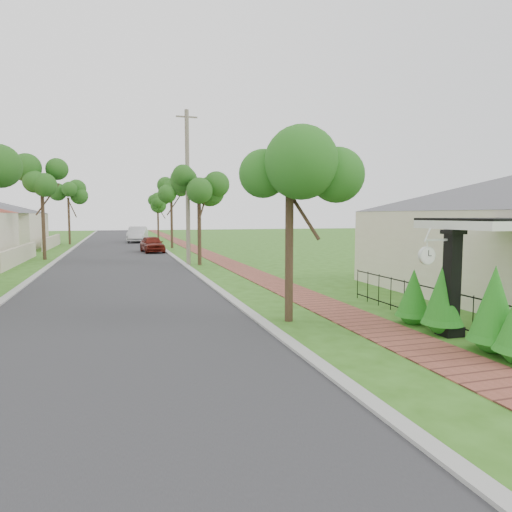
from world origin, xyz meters
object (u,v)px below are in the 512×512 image
near_tree (290,176)px  station_clock (428,254)px  porch_post (451,289)px  utility_pole (188,187)px  parked_car_red (152,244)px  parked_car_white (138,235)px

near_tree → station_clock: 3.98m
porch_post → utility_pole: (-3.65, 17.26, 3.30)m
station_clock → utility_pole: bearing=99.8°
parked_car_red → station_clock: 27.15m
parked_car_white → near_tree: bearing=-78.0°
utility_pole → station_clock: size_ratio=10.34×
parked_car_red → station_clock: bearing=-87.0°
parked_car_red → near_tree: 24.58m
station_clock → parked_car_white: bearing=96.9°
porch_post → parked_car_white: (-5.55, 40.52, -0.30)m
porch_post → parked_car_red: 27.27m
parked_car_white → station_clock: 40.79m
parked_car_red → utility_pole: 10.36m
porch_post → parked_car_red: porch_post is taller
parked_car_red → porch_post: bearing=-85.6°
porch_post → station_clock: 1.06m
parked_car_red → utility_pole: size_ratio=0.42×
parked_car_white → porch_post: bearing=-73.9°
parked_car_red → parked_car_white: 13.74m
utility_pole → parked_car_white: bearing=94.7°
parked_car_red → near_tree: size_ratio=0.76×
utility_pole → station_clock: utility_pole is taller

